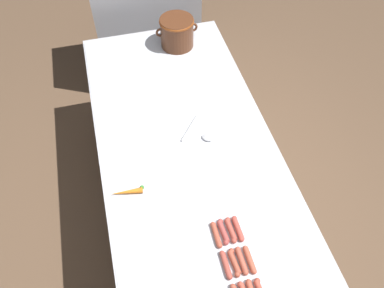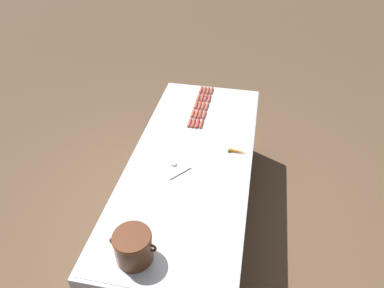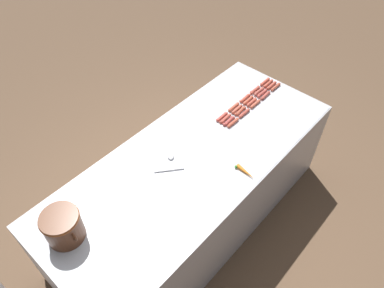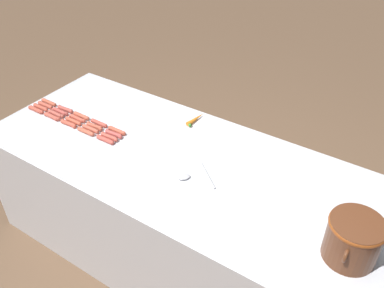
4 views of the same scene
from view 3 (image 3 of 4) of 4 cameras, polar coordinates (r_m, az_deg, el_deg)
name	(u,v)px [view 3 (image 3 of 4)]	position (r m, az deg, el deg)	size (l,w,h in m)	color
ground_plane	(193,216)	(3.39, 0.11, -11.32)	(20.00, 20.00, 0.00)	brown
griddle_counter	(193,190)	(3.04, 0.12, -7.26)	(1.01, 2.47, 0.83)	#BCBCC1
hot_dog_0	(275,87)	(3.40, 13.03, 8.78)	(0.03, 0.14, 0.03)	#B3513A
hot_dog_1	(265,95)	(3.28, 11.48, 7.51)	(0.03, 0.14, 0.03)	#AD483D
hot_dog_2	(255,104)	(3.18, 9.90, 6.26)	(0.03, 0.14, 0.03)	#B6523C
hot_dog_3	(244,113)	(3.07, 8.27, 4.81)	(0.03, 0.14, 0.03)	#B0483B
hot_dog_4	(233,123)	(2.98, 6.49, 3.36)	(0.03, 0.14, 0.03)	#B84E38
hot_dog_5	(272,86)	(3.40, 12.43, 9.00)	(0.03, 0.14, 0.03)	#B14C3B
hot_dog_6	(262,93)	(3.30, 10.98, 7.86)	(0.03, 0.14, 0.03)	#AC473E
hot_dog_7	(252,102)	(3.19, 9.39, 6.53)	(0.03, 0.14, 0.03)	#B44B3A
hot_dog_8	(240,111)	(3.09, 7.62, 5.16)	(0.04, 0.14, 0.03)	#AB4D38
hot_dog_9	(229,121)	(2.99, 5.83, 3.62)	(0.03, 0.14, 0.03)	#AD4641
hot_dog_10	(268,84)	(3.42, 11.93, 9.30)	(0.03, 0.14, 0.03)	#B24B39
hot_dog_11	(259,91)	(3.31, 10.47, 8.15)	(0.03, 0.14, 0.03)	#AA4E42
hot_dog_12	(248,100)	(3.20, 8.86, 6.82)	(0.03, 0.14, 0.03)	#B64F38
hot_dog_13	(237,109)	(3.10, 7.10, 5.47)	(0.03, 0.14, 0.03)	#B5533F
hot_dog_14	(225,119)	(3.00, 5.27, 3.98)	(0.03, 0.14, 0.03)	#B24A3D
hot_dog_15	(265,82)	(3.43, 11.43, 9.59)	(0.03, 0.14, 0.03)	#B74A39
hot_dog_16	(255,90)	(3.32, 9.89, 8.39)	(0.03, 0.14, 0.03)	#B44C3C
hot_dog_17	(245,98)	(3.22, 8.36, 7.16)	(0.03, 0.14, 0.03)	#B84A38
hot_dog_18	(234,107)	(3.12, 6.60, 5.82)	(0.03, 0.14, 0.03)	#B9533C
hot_dog_19	(222,117)	(3.02, 4.75, 4.31)	(0.03, 0.14, 0.03)	#B9483C
bean_pot	(63,226)	(2.38, -19.75, -12.02)	(0.30, 0.24, 0.21)	#562D19
serving_spoon	(170,161)	(2.69, -3.45, -2.68)	(0.20, 0.23, 0.02)	#B7B7BC
carrot	(246,172)	(2.64, 8.44, -4.36)	(0.18, 0.05, 0.03)	orange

